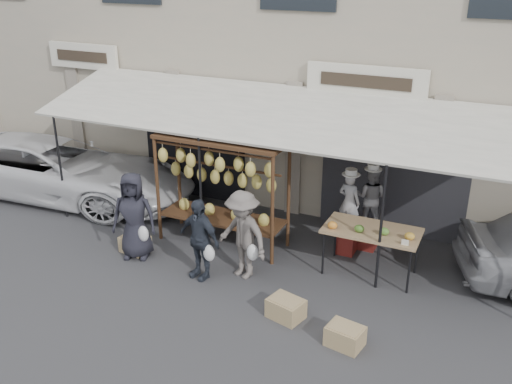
# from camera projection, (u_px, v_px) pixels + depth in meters

# --- Properties ---
(ground_plane) EXTENTS (90.00, 90.00, 0.00)m
(ground_plane) POSITION_uv_depth(u_px,v_px,m) (220.00, 287.00, 10.08)
(ground_plane) COLOR #2D2D30
(shophouse) EXTENTS (24.00, 6.15, 7.30)m
(shophouse) POSITION_uv_depth(u_px,v_px,m) (340.00, 32.00, 14.10)
(shophouse) COLOR #A19986
(shophouse) RESTS_ON ground_plane
(awning) EXTENTS (10.00, 2.35, 2.92)m
(awning) POSITION_uv_depth(u_px,v_px,m) (273.00, 115.00, 10.99)
(awning) COLOR silver
(awning) RESTS_ON ground_plane
(banana_rack) EXTENTS (2.60, 0.90, 2.24)m
(banana_rack) POSITION_uv_depth(u_px,v_px,m) (220.00, 171.00, 11.01)
(banana_rack) COLOR #4D2D1A
(banana_rack) RESTS_ON ground_plane
(produce_table) EXTENTS (1.70, 0.90, 1.04)m
(produce_table) POSITION_uv_depth(u_px,v_px,m) (372.00, 232.00, 10.16)
(produce_table) COLOR #A48857
(produce_table) RESTS_ON ground_plane
(vendor_left) EXTENTS (0.49, 0.37, 1.20)m
(vendor_left) POSITION_uv_depth(u_px,v_px,m) (349.00, 202.00, 10.83)
(vendor_left) COLOR #919398
(vendor_left) RESTS_ON stool_left
(vendor_right) EXTENTS (0.60, 0.47, 1.22)m
(vendor_right) POSITION_uv_depth(u_px,v_px,m) (371.00, 197.00, 11.00)
(vendor_right) COLOR gray
(vendor_right) RESTS_ON stool_right
(customer_left) EXTENTS (0.97, 0.79, 1.72)m
(customer_left) POSITION_uv_depth(u_px,v_px,m) (134.00, 216.00, 10.79)
(customer_left) COLOR black
(customer_left) RESTS_ON ground_plane
(customer_mid) EXTENTS (0.96, 0.57, 1.53)m
(customer_mid) POSITION_uv_depth(u_px,v_px,m) (199.00, 239.00, 10.13)
(customer_mid) COLOR #292E39
(customer_mid) RESTS_ON ground_plane
(customer_right) EXTENTS (1.21, 0.91, 1.66)m
(customer_right) POSITION_uv_depth(u_px,v_px,m) (243.00, 235.00, 10.12)
(customer_right) COLOR #675F5A
(customer_right) RESTS_ON ground_plane
(stool_left) EXTENTS (0.43, 0.43, 0.48)m
(stool_left) POSITION_uv_depth(u_px,v_px,m) (346.00, 241.00, 11.15)
(stool_left) COLOR maroon
(stool_left) RESTS_ON ground_plane
(stool_right) EXTENTS (0.44, 0.44, 0.49)m
(stool_right) POSITION_uv_depth(u_px,v_px,m) (368.00, 237.00, 11.33)
(stool_right) COLOR maroon
(stool_right) RESTS_ON ground_plane
(crate_near_a) EXTENTS (0.64, 0.54, 0.33)m
(crate_near_a) POSITION_uv_depth(u_px,v_px,m) (286.00, 309.00, 9.18)
(crate_near_a) COLOR tan
(crate_near_a) RESTS_ON ground_plane
(crate_near_b) EXTENTS (0.59, 0.49, 0.32)m
(crate_near_b) POSITION_uv_depth(u_px,v_px,m) (345.00, 336.00, 8.52)
(crate_near_b) COLOR tan
(crate_near_b) RESTS_ON ground_plane
(crate_far) EXTENTS (0.58, 0.46, 0.32)m
(crate_far) POSITION_uv_depth(u_px,v_px,m) (135.00, 244.00, 11.23)
(crate_far) COLOR tan
(crate_far) RESTS_ON ground_plane
(van) EXTENTS (5.02, 2.60, 2.03)m
(van) POSITION_uv_depth(u_px,v_px,m) (50.00, 155.00, 13.59)
(van) COLOR white
(van) RESTS_ON ground_plane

